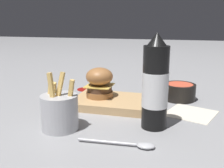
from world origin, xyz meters
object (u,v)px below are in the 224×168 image
serving_board (112,102)px  side_bowl (179,91)px  fries_basket (60,111)px  burger (99,82)px  ketchup_bottle (155,86)px  spoon (133,144)px

serving_board → side_bowl: side_bowl is taller
fries_basket → burger: bearing=-98.9°
serving_board → ketchup_bottle: 0.24m
serving_board → spoon: bearing=114.5°
ketchup_bottle → side_bowl: size_ratio=2.23×
burger → side_bowl: (-0.26, -0.12, -0.05)m
ketchup_bottle → side_bowl: 0.30m
burger → spoon: (-0.17, 0.28, -0.07)m
fries_basket → side_bowl: fries_basket is taller
ketchup_bottle → fries_basket: ketchup_bottle is taller
ketchup_bottle → side_bowl: bearing=-102.4°
ketchup_bottle → serving_board: bearing=-42.9°
side_bowl → fries_basket: bearing=49.8°
serving_board → fries_basket: size_ratio=1.63×
side_bowl → spoon: (0.09, 0.40, -0.02)m
spoon → side_bowl: bearing=73.6°
ketchup_bottle → spoon: size_ratio=1.39×
spoon → serving_board: bearing=111.1°
ketchup_bottle → spoon: ketchup_bottle is taller
serving_board → spoon: 0.30m
burger → ketchup_bottle: 0.26m
burger → fries_basket: bearing=81.1°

